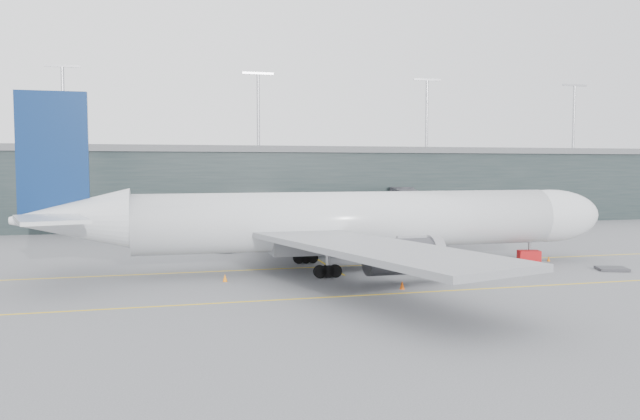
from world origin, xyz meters
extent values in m
plane|color=#5B5C61|center=(0.00, 0.00, 0.00)|extent=(320.00, 320.00, 0.00)
cube|color=yellow|center=(0.00, -4.00, 0.01)|extent=(160.00, 0.25, 0.02)
cube|color=yellow|center=(0.00, -20.00, 0.01)|extent=(160.00, 0.25, 0.02)
cube|color=yellow|center=(5.00, 20.00, 0.01)|extent=(0.25, 60.00, 0.02)
cube|color=#1D2628|center=(0.00, 58.00, 7.00)|extent=(240.00, 35.00, 14.00)
cube|color=#56585B|center=(0.00, 58.00, 14.60)|extent=(240.00, 36.00, 1.20)
cylinder|color=#9E9EA3|center=(-30.00, 48.00, 22.00)|extent=(0.60, 0.60, 14.00)
cylinder|color=#9E9EA3|center=(5.00, 48.00, 22.00)|extent=(0.60, 0.60, 14.00)
cylinder|color=#9E9EA3|center=(40.00, 48.00, 22.00)|extent=(0.60, 0.60, 14.00)
cylinder|color=#9E9EA3|center=(75.00, 48.00, 22.00)|extent=(0.60, 0.60, 14.00)
cylinder|color=silver|center=(7.02, -5.82, 5.43)|extent=(47.17, 6.52, 6.35)
ellipsoid|color=silver|center=(32.13, -5.73, 5.43)|extent=(13.37, 6.40, 6.35)
cone|color=silver|center=(-22.19, -5.93, 6.15)|extent=(11.30, 6.14, 6.10)
cube|color=gray|center=(5.99, -5.83, 2.97)|extent=(16.42, 5.18, 2.05)
cube|color=black|center=(36.02, -5.72, 6.46)|extent=(2.27, 3.08, 0.82)
cube|color=gray|center=(4.00, -21.72, 4.41)|extent=(17.15, 31.11, 0.56)
cylinder|color=#3E3E44|center=(9.10, -15.55, 2.66)|extent=(7.19, 3.61, 3.59)
cube|color=gray|center=(3.89, 10.05, 4.41)|extent=(16.96, 31.11, 0.56)
cylinder|color=#3E3E44|center=(9.03, 3.92, 2.66)|extent=(7.19, 3.61, 3.59)
cube|color=#09204E|center=(-23.73, -5.93, 12.61)|extent=(6.66, 0.54, 12.30)
cube|color=silver|center=(-23.19, -11.57, 6.66)|extent=(7.86, 10.38, 0.36)
cube|color=silver|center=(-23.24, -0.29, 6.66)|extent=(7.80, 10.36, 0.36)
cylinder|color=black|center=(29.56, -5.74, 0.56)|extent=(1.13, 0.41, 1.13)
cylinder|color=#9E9EA3|center=(29.56, -5.74, 1.33)|extent=(0.31, 0.31, 2.66)
cylinder|color=black|center=(2.94, -10.76, 0.67)|extent=(1.33, 0.52, 1.33)
cylinder|color=black|center=(2.90, -0.92, 0.67)|extent=(1.33, 0.52, 1.33)
cube|color=#2C2C31|center=(20.56, 0.71, 5.75)|extent=(4.64, 4.96, 3.22)
cube|color=#2C2C31|center=(23.07, 9.91, 5.75)|extent=(6.71, 15.17, 2.87)
cube|color=#2C2C31|center=(27.01, 24.33, 5.75)|extent=(6.99, 15.25, 2.99)
cube|color=#2C2C31|center=(30.95, 38.74, 5.75)|extent=(7.27, 15.32, 3.10)
cylinder|color=#9E9EA3|center=(23.29, 10.69, 2.18)|extent=(0.57, 0.57, 4.37)
cube|color=#3E3E44|center=(23.29, 10.69, 0.40)|extent=(2.67, 2.27, 0.80)
cylinder|color=#2C2C31|center=(20.56, 40.50, 5.75)|extent=(4.60, 4.60, 3.45)
cylinder|color=#2C2C31|center=(20.56, 40.50, 2.07)|extent=(2.07, 2.07, 4.14)
cube|color=#A40B0D|center=(27.88, -8.29, 0.94)|extent=(2.75, 2.14, 1.43)
cylinder|color=black|center=(26.88, -8.58, 0.22)|extent=(0.47, 0.28, 0.44)
cylinder|color=black|center=(28.58, -9.06, 0.22)|extent=(0.47, 0.28, 0.44)
cylinder|color=black|center=(27.18, -7.52, 0.22)|extent=(0.47, 0.28, 0.44)
cylinder|color=black|center=(28.88, -8.00, 0.22)|extent=(0.47, 0.28, 0.44)
cube|color=#313136|center=(34.38, -14.19, 0.18)|extent=(3.72, 3.34, 0.31)
cube|color=#3E3E44|center=(-5.30, 10.38, 0.14)|extent=(2.15, 1.90, 0.18)
cube|color=#9EA4AA|center=(-5.30, 10.38, 0.95)|extent=(1.77, 1.71, 1.36)
cube|color=navy|center=(-5.30, 10.38, 1.66)|extent=(1.83, 1.76, 0.07)
cube|color=#3E3E44|center=(-4.02, 11.80, 0.13)|extent=(2.11, 1.85, 0.18)
cube|color=#A9AEB5|center=(-4.02, 11.80, 0.94)|extent=(1.74, 1.67, 1.34)
cube|color=navy|center=(-4.02, 11.80, 1.64)|extent=(1.79, 1.73, 0.07)
cube|color=#3E3E44|center=(-0.36, 10.72, 0.14)|extent=(1.96, 1.63, 0.18)
cube|color=silver|center=(-0.36, 10.72, 0.96)|extent=(1.59, 1.51, 1.38)
cube|color=navy|center=(-0.36, 10.72, 1.68)|extent=(1.64, 1.56, 0.07)
cone|color=orange|center=(31.60, -6.71, 0.32)|extent=(0.40, 0.40, 0.64)
cone|color=#D84E0C|center=(8.08, -18.28, 0.40)|extent=(0.50, 0.50, 0.79)
cone|color=#E7460C|center=(11.17, 9.62, 0.36)|extent=(0.46, 0.46, 0.72)
cone|color=orange|center=(-7.49, -10.30, 0.38)|extent=(0.48, 0.48, 0.76)
camera|label=1|loc=(-13.62, -71.83, 11.40)|focal=35.00mm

